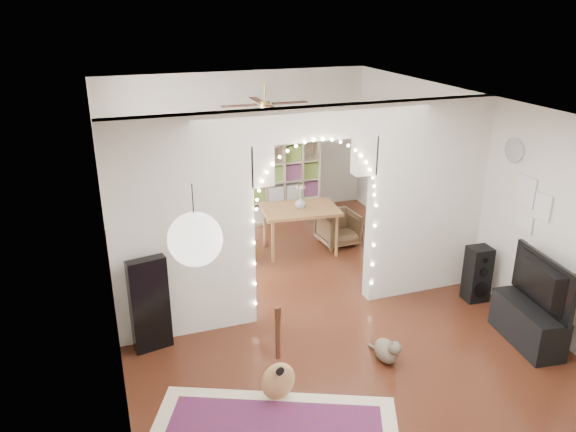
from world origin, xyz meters
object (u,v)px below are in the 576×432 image
object	(u,v)px
floor_speaker	(477,274)
dining_chair_right	(338,228)
bookcase	(282,180)
dining_chair_left	(213,250)
media_console	(528,324)
dining_table	(300,212)
acoustic_guitar	(278,366)

from	to	relation	value
floor_speaker	dining_chair_right	distance (m)	2.57
bookcase	dining_chair_left	distance (m)	2.38
floor_speaker	media_console	world-z (taller)	floor_speaker
floor_speaker	media_console	distance (m)	1.09
dining_table	acoustic_guitar	bearing A→B (deg)	-108.09
acoustic_guitar	dining_chair_left	size ratio (longest dim) A/B	1.62
media_console	acoustic_guitar	bearing A→B (deg)	-172.87
acoustic_guitar	bookcase	size ratio (longest dim) A/B	0.62
floor_speaker	dining_table	size ratio (longest dim) A/B	0.61
acoustic_guitar	bookcase	distance (m)	5.25
acoustic_guitar	media_console	xyz separation A→B (m)	(3.14, -0.01, -0.15)
floor_speaker	acoustic_guitar	bearing A→B (deg)	-158.58
bookcase	dining_chair_right	world-z (taller)	bookcase
acoustic_guitar	floor_speaker	xyz separation A→B (m)	(3.22, 1.06, -0.01)
acoustic_guitar	dining_table	xyz separation A→B (m)	(1.51, 3.36, 0.28)
dining_table	dining_chair_right	xyz separation A→B (m)	(0.71, 0.07, -0.40)
floor_speaker	dining_chair_right	size ratio (longest dim) A/B	1.27
acoustic_guitar	floor_speaker	world-z (taller)	acoustic_guitar
dining_chair_right	dining_table	bearing A→B (deg)	-178.55
acoustic_guitar	media_console	distance (m)	3.15
acoustic_guitar	floor_speaker	bearing A→B (deg)	1.89
floor_speaker	dining_chair_left	xyz separation A→B (m)	(-3.15, 2.27, -0.13)
acoustic_guitar	dining_table	distance (m)	3.69
dining_table	dining_chair_left	xyz separation A→B (m)	(-1.45, -0.03, -0.43)
dining_chair_left	acoustic_guitar	bearing A→B (deg)	-103.45
bookcase	acoustic_guitar	bearing A→B (deg)	-121.69
dining_table	bookcase	bearing A→B (deg)	87.46
dining_chair_left	dining_chair_right	bearing A→B (deg)	-9.69
media_console	dining_table	xyz separation A→B (m)	(-1.64, 3.37, 0.43)
dining_chair_left	bookcase	bearing A→B (deg)	31.34
dining_chair_left	dining_chair_right	distance (m)	2.16
media_console	floor_speaker	bearing A→B (deg)	93.51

